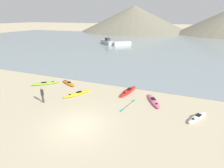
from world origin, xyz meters
TOP-DOWN VIEW (x-y plane):
  - ground_plane at (0.00, 0.00)m, footprint 400.00×400.00m
  - bay_water at (0.00, 43.87)m, footprint 160.00×70.00m
  - far_hill_left at (-20.72, 93.57)m, footprint 59.54×59.54m
  - far_hill_midleft at (-18.56, 84.51)m, footprint 44.32×44.32m
  - kayak_on_sand_0 at (-5.82, 7.28)m, footprint 2.73×1.82m
  - kayak_on_sand_1 at (4.79, 6.27)m, footprint 2.02×3.13m
  - kayak_on_sand_2 at (8.62, 4.51)m, footprint 1.88×2.67m
  - kayak_on_sand_3 at (-3.07, 4.98)m, footprint 2.23×3.08m
  - kayak_on_sand_4 at (1.83, 7.53)m, footprint 1.31×3.53m
  - kayak_on_sand_5 at (-8.46, 6.19)m, footprint 2.84×2.64m
  - person_near_foreground at (-5.21, 2.18)m, footprint 0.32×0.24m
  - moored_boat_0 at (-9.60, 39.56)m, footprint 5.07×4.57m
  - moored_boat_2 at (-14.41, 39.55)m, footprint 5.20×4.70m
  - loose_paddle at (2.64, 4.65)m, footprint 0.76×2.76m

SIDE VIEW (x-z plane):
  - ground_plane at x=0.00m, z-range 0.00..0.00m
  - loose_paddle at x=2.64m, z-range 0.00..0.03m
  - bay_water at x=0.00m, z-range 0.00..0.06m
  - kayak_on_sand_5 at x=-8.46m, z-range -0.02..0.28m
  - kayak_on_sand_1 at x=4.79m, z-range -0.02..0.29m
  - kayak_on_sand_3 at x=-3.07m, z-range -0.02..0.29m
  - kayak_on_sand_0 at x=-5.82m, z-range -0.02..0.31m
  - kayak_on_sand_2 at x=8.62m, z-range -0.02..0.32m
  - kayak_on_sand_4 at x=1.83m, z-range -0.02..0.38m
  - moored_boat_0 at x=-9.60m, z-range 0.06..1.05m
  - moored_boat_2 at x=-14.41m, z-range -0.23..1.68m
  - person_near_foreground at x=-5.21m, z-range 0.12..1.70m
  - far_hill_midleft at x=-18.56m, z-range 0.00..8.21m
  - far_hill_left at x=-20.72m, z-range 0.00..13.66m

